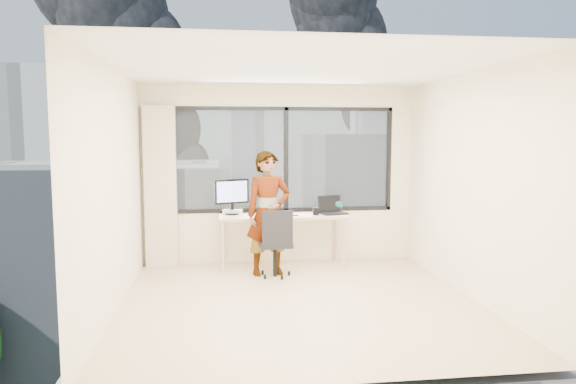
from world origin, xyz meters
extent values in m
cube|color=beige|center=(0.00, 0.00, 0.00)|extent=(4.00, 4.00, 0.01)
cube|color=white|center=(0.00, 0.00, 2.60)|extent=(4.00, 4.00, 0.01)
cube|color=beige|center=(0.00, -2.00, 1.30)|extent=(4.00, 0.01, 2.60)
cube|color=beige|center=(-2.00, 0.00, 1.30)|extent=(0.01, 4.00, 2.60)
cube|color=beige|center=(2.00, 0.00, 1.30)|extent=(0.01, 4.00, 2.60)
cube|color=beige|center=(-1.72, 1.88, 1.15)|extent=(0.45, 0.14, 2.30)
cube|color=tan|center=(0.00, 1.66, 0.38)|extent=(1.80, 0.60, 0.75)
imported|color=#2D2D33|center=(-0.23, 1.25, 0.84)|extent=(0.68, 0.51, 1.68)
cube|color=white|center=(-0.70, 1.89, 0.78)|extent=(0.30, 0.27, 0.07)
cube|color=black|center=(0.16, 1.55, 0.76)|extent=(0.13, 0.08, 0.01)
cylinder|color=black|center=(0.48, 1.58, 0.80)|extent=(0.10, 0.10, 0.11)
ellipsoid|color=#0B473F|center=(0.80, 1.85, 0.85)|extent=(0.29, 0.20, 0.20)
cube|color=#515B3D|center=(0.00, 120.00, -14.00)|extent=(400.00, 400.00, 0.04)
cube|color=beige|center=(-9.00, 30.00, -7.00)|extent=(16.00, 12.00, 14.00)
cube|color=white|center=(12.00, 38.00, -6.00)|extent=(14.00, 13.00, 16.00)
cube|color=silver|center=(-35.00, 95.00, 0.00)|extent=(14.00, 14.00, 28.00)
cube|color=silver|center=(8.00, 120.00, 1.00)|extent=(13.00, 13.00, 30.00)
cube|color=silver|center=(45.00, 140.00, -1.00)|extent=(15.00, 15.00, 26.00)
cube|color=silver|center=(-60.00, 150.00, -3.00)|extent=(16.00, 14.00, 22.00)
ellipsoid|color=slate|center=(-120.00, 320.00, -14.00)|extent=(288.00, 216.00, 90.00)
ellipsoid|color=slate|center=(100.00, 320.00, -14.00)|extent=(300.00, 220.00, 96.00)
camera|label=1|loc=(-0.86, -5.69, 1.88)|focal=32.56mm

